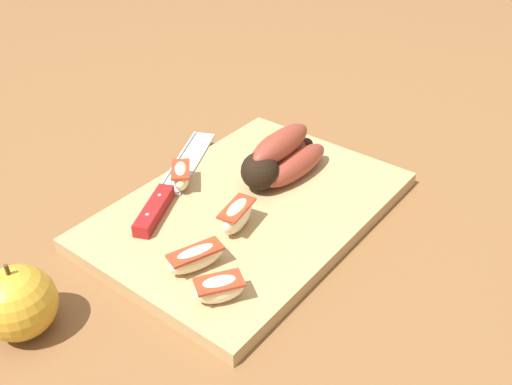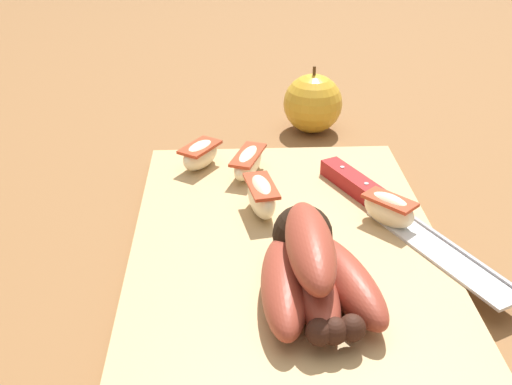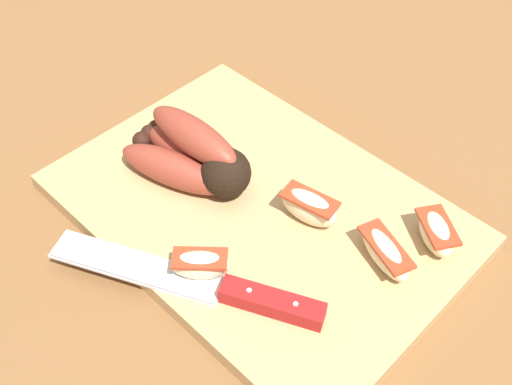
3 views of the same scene
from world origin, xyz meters
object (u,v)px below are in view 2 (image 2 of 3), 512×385
Objects in this scene: apple_wedge_extra at (261,196)px; whole_apple at (313,103)px; chefs_knife at (381,204)px; banana_bunch at (312,268)px; apple_wedge_middle at (200,154)px; apple_wedge_near at (248,162)px; apple_wedge_far at (389,209)px.

apple_wedge_extra is 0.72× the size of whole_apple.
chefs_knife is at bearing 91.49° from apple_wedge_extra.
whole_apple is (-0.26, 0.09, 0.00)m from apple_wedge_extra.
apple_wedge_middle is (-0.25, -0.10, -0.01)m from banana_bunch.
apple_wedge_near is at bearing -173.18° from apple_wedge_extra.
apple_wedge_middle is 0.24m from apple_wedge_far.
banana_bunch is at bearing 22.23° from apple_wedge_middle.
chefs_knife is 3.93× the size of apple_wedge_extra.
banana_bunch is at bearing 11.45° from apple_wedge_near.
whole_apple reaches higher than apple_wedge_middle.
apple_wedge_extra is at bearing -102.25° from apple_wedge_far.
apple_wedge_far is (0.12, 0.14, 0.00)m from apple_wedge_near.
apple_wedge_middle reaches higher than chefs_knife.
apple_wedge_middle is at bearing -157.77° from banana_bunch.
chefs_knife is 0.13m from apple_wedge_extra.
apple_wedge_extra reaches higher than apple_wedge_near.
apple_wedge_far is (0.03, 0.00, 0.01)m from chefs_knife.
banana_bunch is 0.14m from apple_wedge_extra.
apple_wedge_extra is at bearing -18.12° from whole_apple.
chefs_knife is 3.51× the size of apple_wedge_near.
apple_wedge_far is at bearing 49.61° from apple_wedge_near.
apple_wedge_extra is 0.27m from whole_apple.
apple_wedge_near is at bearing -122.17° from chefs_knife.
chefs_knife is 0.22m from apple_wedge_middle.
chefs_knife is at bearing 60.70° from apple_wedge_middle.
apple_wedge_middle is 1.08× the size of apple_wedge_far.
banana_bunch reaches higher than chefs_knife.
apple_wedge_extra is (0.00, -0.13, 0.01)m from chefs_knife.
apple_wedge_far reaches higher than apple_wedge_middle.
apple_wedge_far reaches higher than chefs_knife.
whole_apple reaches higher than apple_wedge_extra.
apple_wedge_near is at bearing -130.39° from apple_wedge_far.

